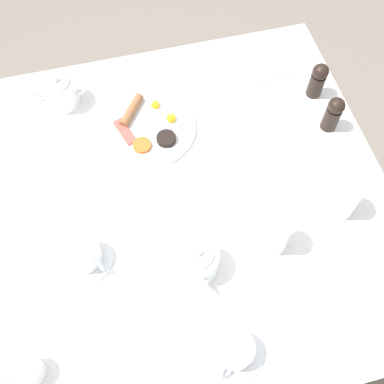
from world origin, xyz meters
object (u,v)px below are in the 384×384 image
teapot_far (60,92)px  spoon_for_tea (137,380)px  teapot_near (198,260)px  salt_grinder (318,80)px  creamer_jug (28,372)px  knife_by_plate (323,327)px  breakfast_plate (149,126)px  napkin_folded (267,71)px  teacup_with_saucer_left (234,351)px  fork_by_plate (240,189)px  water_glass_short (277,233)px  teacup_with_saucer_right (84,255)px  pepper_grinder (333,113)px  water_glass_tall (346,199)px

teapot_far → spoon_for_tea: (-0.07, 0.83, -0.04)m
teapot_near → salt_grinder: size_ratio=1.53×
teapot_near → creamer_jug: bearing=-72.2°
knife_by_plate → breakfast_plate: bearing=-67.0°
breakfast_plate → teapot_near: (-0.03, 0.44, 0.04)m
teapot_far → teapot_near: bearing=-48.1°
napkin_folded → knife_by_plate: size_ratio=0.76×
teapot_near → teacup_with_saucer_left: (-0.03, 0.22, -0.02)m
teapot_near → fork_by_plate: teapot_near is taller
teacup_with_saucer_left → napkin_folded: (-0.34, -0.79, -0.02)m
breakfast_plate → water_glass_short: water_glass_short is taller
teacup_with_saucer_left → teacup_with_saucer_right: size_ratio=1.00×
salt_grinder → fork_by_plate: bearing=40.3°
teapot_far → fork_by_plate: 0.61m
teacup_with_saucer_left → salt_grinder: (-0.46, -0.67, 0.03)m
pepper_grinder → fork_by_plate: bearing=24.2°
teacup_with_saucer_left → spoon_for_tea: bearing=0.9°
teapot_near → teapot_far: (0.26, -0.60, 0.00)m
water_glass_short → salt_grinder: (-0.28, -0.44, -0.00)m
salt_grinder → napkin_folded: salt_grinder is taller
teapot_near → fork_by_plate: 0.25m
water_glass_tall → pepper_grinder: size_ratio=1.02×
teapot_far → pepper_grinder: bearing=-2.5°
teapot_near → teacup_with_saucer_right: (0.27, -0.09, -0.02)m
water_glass_short → salt_grinder: size_ratio=1.08×
teapot_near → spoon_for_tea: (0.20, 0.22, -0.04)m
water_glass_short → teapot_far: bearing=-51.7°
water_glass_short → spoon_for_tea: size_ratio=0.82×
teapot_near → teacup_with_saucer_right: 0.28m
water_glass_short → knife_by_plate: (-0.05, 0.23, -0.06)m
pepper_grinder → breakfast_plate: bearing=-13.4°
teacup_with_saucer_left → salt_grinder: size_ratio=1.16×
salt_grinder → spoon_for_tea: size_ratio=0.76×
teacup_with_saucer_left → teacup_with_saucer_right: same height
knife_by_plate → teacup_with_saucer_left: bearing=1.0°
teacup_with_saucer_right → fork_by_plate: bearing=-167.4°
water_glass_tall → creamer_jug: (0.83, 0.21, -0.03)m
salt_grinder → teacup_with_saucer_left: bearing=55.8°
salt_grinder → water_glass_short: bearing=57.4°
breakfast_plate → knife_by_plate: breakfast_plate is taller
water_glass_tall → teapot_near: bearing=8.6°
water_glass_tall → pepper_grinder: water_glass_tall is taller
creamer_jug → pepper_grinder: (-0.90, -0.47, 0.03)m
water_glass_tall → salt_grinder: 0.40m
fork_by_plate → spoon_for_tea: bearing=48.2°
creamer_jug → pepper_grinder: pepper_grinder is taller
breakfast_plate → teapot_far: teapot_far is taller
pepper_grinder → napkin_folded: 0.27m
salt_grinder → napkin_folded: 0.17m
pepper_grinder → knife_by_plate: size_ratio=0.60×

